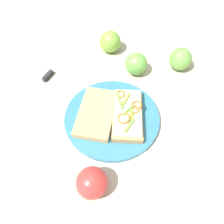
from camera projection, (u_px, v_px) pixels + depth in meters
name	position (u px, v px, depth m)	size (l,w,h in m)	color
ground_plane	(112.00, 119.00, 0.64)	(2.00, 2.00, 0.00)	#C1B29B
plate	(112.00, 117.00, 0.64)	(0.27, 0.27, 0.01)	teal
sandwich	(128.00, 113.00, 0.62)	(0.09, 0.17, 0.04)	tan
bread_slice_side	(97.00, 114.00, 0.63)	(0.17, 0.10, 0.02)	tan
apple_0	(110.00, 42.00, 0.79)	(0.08, 0.08, 0.08)	#7AB03D
apple_1	(180.00, 59.00, 0.74)	(0.07, 0.07, 0.07)	#6BA847
apple_2	(136.00, 64.00, 0.72)	(0.07, 0.07, 0.07)	#6CB347
apple_3	(92.00, 183.00, 0.50)	(0.07, 0.07, 0.07)	red
knife	(50.00, 74.00, 0.74)	(0.05, 0.10, 0.02)	silver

